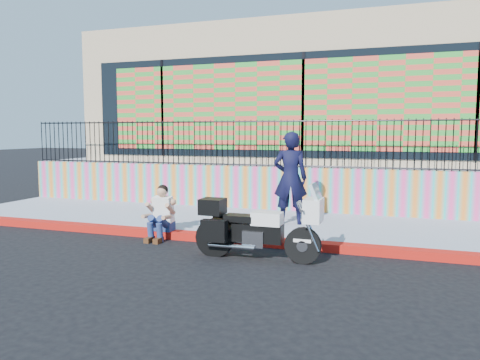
% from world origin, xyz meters
% --- Properties ---
extents(ground, '(90.00, 90.00, 0.00)m').
position_xyz_m(ground, '(0.00, 0.00, 0.00)').
color(ground, black).
rests_on(ground, ground).
extents(red_curb, '(16.00, 0.30, 0.15)m').
position_xyz_m(red_curb, '(0.00, 0.00, 0.07)').
color(red_curb, red).
rests_on(red_curb, ground).
extents(sidewalk, '(16.00, 3.00, 0.15)m').
position_xyz_m(sidewalk, '(0.00, 1.65, 0.07)').
color(sidewalk, gray).
rests_on(sidewalk, ground).
extents(mural_wall, '(16.00, 0.20, 1.10)m').
position_xyz_m(mural_wall, '(0.00, 3.25, 0.70)').
color(mural_wall, '#FF4393').
rests_on(mural_wall, sidewalk).
extents(metal_fence, '(15.80, 0.04, 1.20)m').
position_xyz_m(metal_fence, '(0.00, 3.25, 1.85)').
color(metal_fence, black).
rests_on(metal_fence, mural_wall).
extents(elevated_platform, '(16.00, 10.00, 1.25)m').
position_xyz_m(elevated_platform, '(0.00, 8.35, 0.62)').
color(elevated_platform, gray).
rests_on(elevated_platform, ground).
extents(storefront_building, '(14.00, 8.06, 4.00)m').
position_xyz_m(storefront_building, '(0.00, 8.13, 3.25)').
color(storefront_building, tan).
rests_on(storefront_building, elevated_platform).
extents(police_motorcycle, '(2.13, 0.71, 1.33)m').
position_xyz_m(police_motorcycle, '(0.25, -0.95, 0.56)').
color(police_motorcycle, black).
rests_on(police_motorcycle, ground).
extents(police_officer, '(0.82, 0.63, 2.00)m').
position_xyz_m(police_officer, '(0.27, 1.52, 1.15)').
color(police_officer, black).
rests_on(police_officer, sidewalk).
extents(seated_man, '(0.54, 0.71, 1.06)m').
position_xyz_m(seated_man, '(-1.97, -0.21, 0.45)').
color(seated_man, navy).
rests_on(seated_man, ground).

